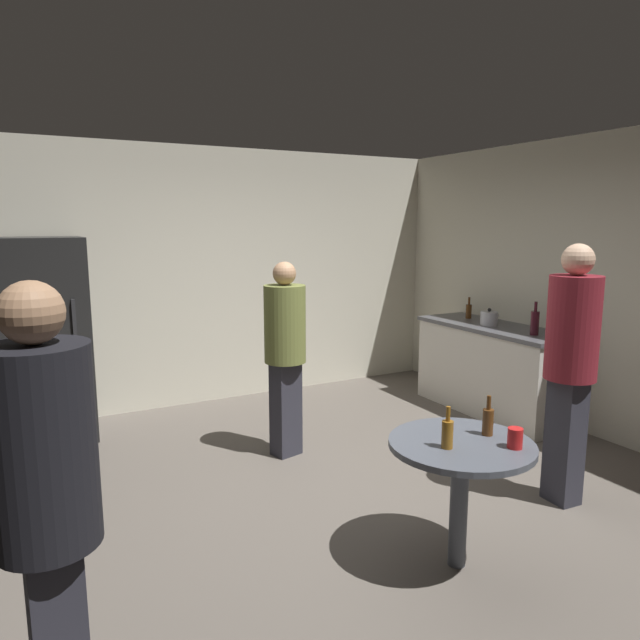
# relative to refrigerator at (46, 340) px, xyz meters

# --- Properties ---
(ground_plane) EXTENTS (5.20, 5.20, 0.10)m
(ground_plane) POSITION_rel_refrigerator_xyz_m (1.74, -2.20, -0.95)
(ground_plane) COLOR #5B544C
(wall_back) EXTENTS (5.32, 0.06, 2.70)m
(wall_back) POSITION_rel_refrigerator_xyz_m (1.74, 0.43, 0.45)
(wall_back) COLOR beige
(wall_back) RESTS_ON ground_plane
(wall_side_right) EXTENTS (0.06, 5.20, 2.70)m
(wall_side_right) POSITION_rel_refrigerator_xyz_m (4.37, -2.20, 0.45)
(wall_side_right) COLOR beige
(wall_side_right) RESTS_ON ground_plane
(refrigerator) EXTENTS (0.70, 0.68, 1.80)m
(refrigerator) POSITION_rel_refrigerator_xyz_m (0.00, 0.00, 0.00)
(refrigerator) COLOR black
(refrigerator) RESTS_ON ground_plane
(kitchen_counter) EXTENTS (0.64, 1.70, 0.90)m
(kitchen_counter) POSITION_rel_refrigerator_xyz_m (4.02, -1.34, -0.45)
(kitchen_counter) COLOR beige
(kitchen_counter) RESTS_ON ground_plane
(kettle) EXTENTS (0.24, 0.17, 0.18)m
(kettle) POSITION_rel_refrigerator_xyz_m (3.98, -1.30, 0.07)
(kettle) COLOR #B2B2B7
(kettle) RESTS_ON kitchen_counter
(wine_bottle_on_counter) EXTENTS (0.08, 0.08, 0.31)m
(wine_bottle_on_counter) POSITION_rel_refrigerator_xyz_m (3.98, -1.87, 0.12)
(wine_bottle_on_counter) COLOR #3F141E
(wine_bottle_on_counter) RESTS_ON kitchen_counter
(beer_bottle_on_counter) EXTENTS (0.06, 0.06, 0.23)m
(beer_bottle_on_counter) POSITION_rel_refrigerator_xyz_m (4.10, -0.87, 0.08)
(beer_bottle_on_counter) COLOR #593314
(beer_bottle_on_counter) RESTS_ON kitchen_counter
(foreground_table) EXTENTS (0.80, 0.80, 0.73)m
(foreground_table) POSITION_rel_refrigerator_xyz_m (1.88, -3.24, -0.27)
(foreground_table) COLOR #4C515B
(foreground_table) RESTS_ON ground_plane
(beer_bottle_amber) EXTENTS (0.06, 0.06, 0.23)m
(beer_bottle_amber) POSITION_rel_refrigerator_xyz_m (1.74, -3.28, -0.08)
(beer_bottle_amber) COLOR #8C5919
(beer_bottle_amber) RESTS_ON foreground_table
(beer_bottle_brown) EXTENTS (0.06, 0.06, 0.23)m
(beer_bottle_brown) POSITION_rel_refrigerator_xyz_m (2.07, -3.24, -0.08)
(beer_bottle_brown) COLOR #593314
(beer_bottle_brown) RESTS_ON foreground_table
(plastic_cup_red) EXTENTS (0.08, 0.08, 0.11)m
(plastic_cup_red) POSITION_rel_refrigerator_xyz_m (2.06, -3.45, -0.11)
(plastic_cup_red) COLOR red
(plastic_cup_red) RESTS_ON foreground_table
(person_in_black_shirt) EXTENTS (0.36, 0.36, 1.75)m
(person_in_black_shirt) POSITION_rel_refrigerator_xyz_m (-0.19, -3.53, 0.13)
(person_in_black_shirt) COLOR #2D2D38
(person_in_black_shirt) RESTS_ON ground_plane
(person_in_olive_shirt) EXTENTS (0.41, 0.41, 1.62)m
(person_in_olive_shirt) POSITION_rel_refrigerator_xyz_m (1.70, -1.34, 0.04)
(person_in_olive_shirt) COLOR #2D2D38
(person_in_olive_shirt) RESTS_ON ground_plane
(person_in_maroon_shirt) EXTENTS (0.36, 0.36, 1.79)m
(person_in_maroon_shirt) POSITION_rel_refrigerator_xyz_m (3.04, -3.00, 0.15)
(person_in_maroon_shirt) COLOR #2D2D38
(person_in_maroon_shirt) RESTS_ON ground_plane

